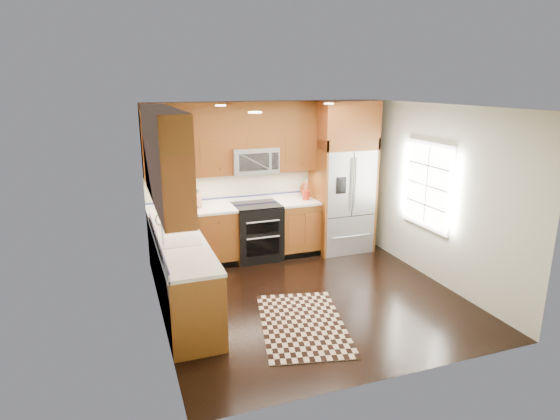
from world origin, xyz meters
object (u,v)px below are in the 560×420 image
object	(u,v)px
knife_block	(197,200)
utensil_crock	(306,193)
rug	(303,324)
range	(257,232)
refrigerator	(343,177)

from	to	relation	value
knife_block	utensil_crock	xyz separation A→B (m)	(1.84, -0.13, -0.01)
rug	range	bearing A→B (deg)	99.13
range	refrigerator	distance (m)	1.76
rug	knife_block	bearing A→B (deg)	120.30
utensil_crock	refrigerator	bearing A→B (deg)	-6.34
refrigerator	knife_block	distance (m)	2.52
knife_block	utensil_crock	size ratio (longest dim) A/B	0.89
refrigerator	range	bearing A→B (deg)	178.60
refrigerator	utensil_crock	distance (m)	0.71
rug	knife_block	world-z (taller)	knife_block
rug	utensil_crock	xyz separation A→B (m)	(1.03, 2.39, 1.05)
rug	utensil_crock	bearing A→B (deg)	79.14
knife_block	utensil_crock	distance (m)	1.84
range	rug	xyz separation A→B (m)	(-0.14, -2.35, -0.46)
knife_block	refrigerator	bearing A→B (deg)	-4.61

